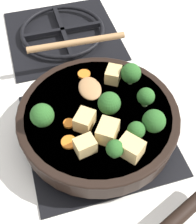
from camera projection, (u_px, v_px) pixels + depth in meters
ground_plane at (98, 134)px, 0.69m from camera, size 2.40×2.40×0.00m
front_burner_grate at (98, 131)px, 0.68m from camera, size 0.31×0.31×0.03m
rear_burner_grate at (63, 33)px, 0.90m from camera, size 0.31×0.31×0.03m
skillet_pan at (99, 119)px, 0.65m from camera, size 0.34×0.44×0.05m
wooden_spoon at (82, 60)px, 0.72m from camera, size 0.24×0.20×0.02m
tofu_cube_center_large at (85, 146)px, 0.56m from camera, size 0.04×0.04×0.03m
tofu_cube_near_handle at (105, 132)px, 0.58m from camera, size 0.05×0.06×0.04m
tofu_cube_east_chunk at (85, 120)px, 0.60m from camera, size 0.05×0.05×0.03m
tofu_cube_west_chunk at (131, 148)px, 0.56m from camera, size 0.05×0.05×0.03m
tofu_cube_back_piece at (113, 75)px, 0.68m from camera, size 0.05×0.05×0.03m
broccoli_floret_near_spoon at (109, 103)px, 0.61m from camera, size 0.05×0.05×0.05m
broccoli_floret_center_top at (131, 73)px, 0.66m from camera, size 0.04×0.04×0.05m
broccoli_floret_east_rim at (146, 97)px, 0.62m from camera, size 0.04×0.04×0.04m
broccoli_floret_west_rim at (136, 130)px, 0.57m from camera, size 0.03×0.03×0.04m
broccoli_floret_north_edge at (42, 115)px, 0.59m from camera, size 0.05×0.05×0.05m
broccoli_floret_south_cluster at (112, 149)px, 0.55m from camera, size 0.03×0.03×0.04m
broccoli_floret_mid_floret at (154, 121)px, 0.58m from camera, size 0.04×0.04×0.05m
carrot_slice_orange_thin at (86, 74)px, 0.70m from camera, size 0.03×0.03×0.01m
carrot_slice_near_center at (69, 123)px, 0.61m from camera, size 0.02×0.02×0.01m
carrot_slice_edge_slice at (69, 142)px, 0.58m from camera, size 0.03×0.03×0.01m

